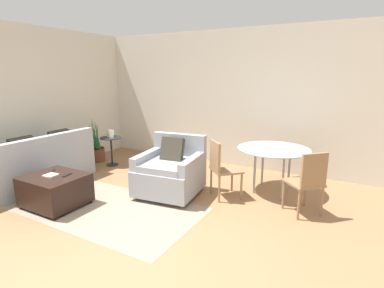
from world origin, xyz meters
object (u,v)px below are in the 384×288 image
ottoman (55,189)px  couch (40,166)px  dining_chair_near_left (221,165)px  dining_table (273,153)px  tv_remote_primary (53,171)px  book_stack (51,175)px  potted_plant (96,151)px  dining_chair_near_right (308,179)px  armchair (170,172)px  tv_remote_secondary (67,175)px  side_table (111,146)px  picture_frame (110,134)px

ottoman → couch: bearing=155.5°
dining_chair_near_left → dining_table: bearing=45.0°
tv_remote_primary → dining_table: 3.42m
book_stack → potted_plant: (-1.20, 1.96, -0.23)m
dining_chair_near_right → tv_remote_primary: bearing=-158.7°
armchair → dining_chair_near_left: 0.81m
dining_chair_near_right → potted_plant: bearing=173.8°
ottoman → dining_chair_near_right: bearing=24.2°
tv_remote_primary → dining_chair_near_left: 2.54m
tv_remote_secondary → side_table: 1.97m
book_stack → picture_frame: picture_frame is taller
potted_plant → dining_chair_near_left: bearing=-8.5°
potted_plant → picture_frame: (0.53, -0.05, 0.44)m
tv_remote_primary → dining_chair_near_right: dining_chair_near_right is taller
side_table → dining_chair_near_left: (2.68, -0.43, 0.10)m
book_stack → picture_frame: 2.04m
tv_remote_primary → dining_table: (2.79, 1.96, 0.19)m
picture_frame → dining_table: 3.31m
armchair → dining_table: bearing=32.6°
book_stack → potted_plant: potted_plant is taller
book_stack → side_table: 2.03m
couch → dining_chair_near_left: 3.18m
side_table → picture_frame: bearing=-90.0°
side_table → ottoman: bearing=-69.4°
ottoman → tv_remote_primary: tv_remote_primary is taller
ottoman → side_table: size_ratio=1.35×
potted_plant → dining_chair_near_left: size_ratio=1.10×
tv_remote_primary → potted_plant: potted_plant is taller
couch → tv_remote_secondary: bearing=-17.3°
potted_plant → dining_chair_near_right: (4.47, -0.48, 0.28)m
tv_remote_secondary → dining_chair_near_right: (3.08, 1.35, 0.05)m
ottoman → book_stack: size_ratio=4.63×
side_table → picture_frame: picture_frame is taller
side_table → couch: bearing=-103.9°
dining_chair_near_left → couch: bearing=-162.1°
couch → dining_table: couch is taller
couch → tv_remote_primary: bearing=-22.4°
ottoman → tv_remote_secondary: (0.15, 0.10, 0.21)m
ottoman → side_table: bearing=110.6°
ottoman → dining_chair_near_left: (1.97, 1.45, 0.27)m
side_table → dining_table: 3.32m
armchair → dining_chair_near_left: size_ratio=1.15×
tv_remote_primary → side_table: (-0.52, 1.76, -0.04)m
tv_remote_secondary → picture_frame: bearing=115.7°
side_table → dining_table: (3.31, 0.20, 0.23)m
ottoman → potted_plant: 2.30m
tv_remote_secondary → dining_table: (2.45, 1.98, 0.19)m
ottoman → dining_table: 3.36m
tv_remote_primary → side_table: 1.84m
couch → dining_table: size_ratio=1.55×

